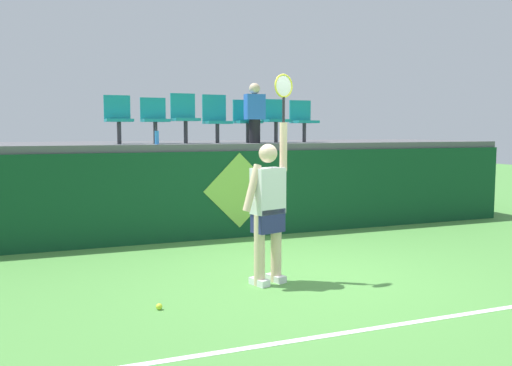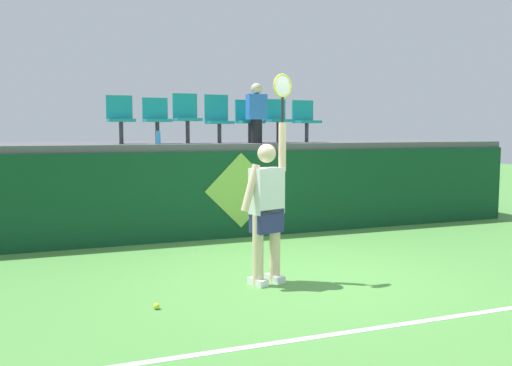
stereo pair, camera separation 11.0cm
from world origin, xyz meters
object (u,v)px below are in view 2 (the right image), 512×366
Objects in this scene: spectator_0 at (257,112)px; stadium_chair_1 at (156,117)px; stadium_chair_2 at (186,115)px; water_bottle at (158,138)px; tennis_ball at (156,306)px; stadium_chair_6 at (305,119)px; stadium_chair_4 at (249,119)px; stadium_chair_5 at (277,118)px; tennis_player at (267,206)px; stadium_chair_0 at (120,116)px; stadium_chair_3 at (218,117)px.

stadium_chair_1 is at bearing 166.48° from spectator_0.
water_bottle is at bearing -135.34° from stadium_chair_2.
spectator_0 is (1.70, -0.41, 0.10)m from stadium_chair_1.
stadium_chair_6 is at bearing 48.28° from tennis_ball.
stadium_chair_4 is at bearing 90.00° from spectator_0.
stadium_chair_5 reaches higher than stadium_chair_6.
tennis_player is at bearing -80.12° from stadium_chair_1.
spectator_0 reaches higher than stadium_chair_0.
stadium_chair_3 reaches higher than water_bottle.
stadium_chair_6 reaches higher than stadium_chair_4.
tennis_player is 3.77m from stadium_chair_2.
stadium_chair_4 is 0.98× the size of stadium_chair_6.
tennis_player is 3.95m from stadium_chair_0.
stadium_chair_4 is 1.15m from stadium_chair_6.
stadium_chair_2 is 0.58m from stadium_chair_3.
stadium_chair_0 is 1.14m from stadium_chair_2.
tennis_player is 3.16m from water_bottle.
tennis_ball is 0.06× the size of spectator_0.
stadium_chair_1 is 0.99× the size of stadium_chair_6.
stadium_chair_2 reaches higher than water_bottle.
spectator_0 is at bearing -90.00° from stadium_chair_4.
water_bottle is (-0.71, 2.98, 0.76)m from tennis_player.
water_bottle is 0.25× the size of stadium_chair_3.
stadium_chair_1 is (0.08, 0.60, 0.34)m from water_bottle.
stadium_chair_1 is (0.61, -0.00, -0.01)m from stadium_chair_0.
tennis_player is 4.36m from stadium_chair_6.
stadium_chair_4 is 0.97× the size of stadium_chair_5.
stadium_chair_2 is (0.53, 0.01, 0.04)m from stadium_chair_1.
stadium_chair_1 is 1.01× the size of stadium_chair_4.
stadium_chair_2 reaches higher than stadium_chair_6.
tennis_ball is at bearing -131.72° from stadium_chair_6.
tennis_player is 3.80m from stadium_chair_3.
tennis_ball is 0.08× the size of stadium_chair_3.
stadium_chair_0 is at bearing 179.95° from stadium_chair_5.
spectator_0 is at bearing -10.11° from stadium_chair_0.
tennis_ball is 0.08× the size of stadium_chair_6.
stadium_chair_0 is at bearing 169.89° from spectator_0.
stadium_chair_4 reaches higher than water_bottle.
stadium_chair_5 is 1.01× the size of stadium_chair_6.
tennis_player reaches higher than stadium_chair_1.
stadium_chair_2 is at bearing 0.18° from stadium_chair_0.
spectator_0 is (1.78, 0.19, 0.44)m from water_bottle.
stadium_chair_4 is (1.07, 3.58, 1.09)m from tennis_player.
tennis_player is at bearing -108.64° from spectator_0.
stadium_chair_3 reaches higher than stadium_chair_6.
tennis_player reaches higher than stadium_chair_0.
water_bottle is 1.39m from stadium_chair_3.
stadium_chair_3 reaches higher than stadium_chair_0.
water_bottle is 0.25× the size of stadium_chair_2.
stadium_chair_3 is at bearing 0.29° from stadium_chair_0.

